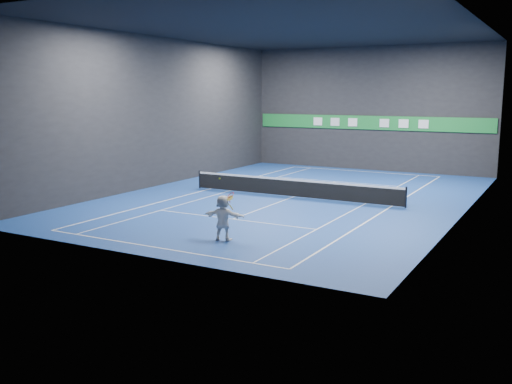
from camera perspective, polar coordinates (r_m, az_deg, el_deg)
The scene contains 20 objects.
ground at distance 31.43m, azimuth 3.72°, elevation -0.50°, with size 26.00×26.00×0.00m, color navy.
ceiling at distance 31.10m, azimuth 3.91°, elevation 16.04°, with size 26.00×26.00×0.00m, color black.
wall_back at distance 43.06m, azimuth 11.26°, elevation 8.15°, with size 18.00×0.10×9.00m, color black.
wall_front at distance 19.96m, azimuth -12.36°, elevation 6.36°, with size 18.00×0.10×9.00m, color black.
wall_left at distance 35.70m, azimuth -9.51°, elevation 7.89°, with size 0.10×26.00×9.00m, color black.
wall_right at distance 28.32m, azimuth 20.65°, elevation 6.92°, with size 0.10×26.00×9.00m, color black.
baseline_near at distance 21.53m, azimuth -9.97°, elevation -5.47°, with size 10.98×0.08×0.01m, color white.
baseline_far at distance 42.37m, azimuth 10.60°, elevation 2.04°, with size 10.98×0.08×0.01m, color white.
sideline_doubles_left at distance 34.09m, azimuth -4.66°, elevation 0.30°, with size 0.08×23.78×0.01m, color white.
sideline_doubles_right at distance 29.56m, azimuth 13.39°, elevation -1.41°, with size 0.08×23.78×0.01m, color white.
sideline_singles_left at distance 33.36m, azimuth -2.68°, elevation 0.12°, with size 0.06×23.78×0.01m, color white.
sideline_singles_right at distance 29.95m, azimuth 10.85°, elevation -1.17°, with size 0.06×23.78×0.01m, color white.
service_line_near at distance 25.89m, azimuth -2.34°, elevation -2.73°, with size 8.23×0.06×0.01m, color white.
service_line_far at distance 37.24m, azimuth 7.92°, elevation 1.05°, with size 8.23×0.06×0.01m, color white.
center_service_line at distance 31.43m, azimuth 3.72°, elevation -0.50°, with size 0.06×12.80×0.01m, color white.
player at distance 22.07m, azimuth -3.31°, elevation -2.58°, with size 1.65×0.53×1.78m, color white.
tennis_ball at distance 21.85m, azimuth -3.67°, elevation 1.35°, with size 0.07×0.07×0.07m, color #B2D022.
tennis_net at distance 31.34m, azimuth 3.73°, elevation 0.47°, with size 12.50×0.10×1.07m.
sponsor_banner at distance 43.04m, azimuth 11.19°, elevation 6.82°, with size 17.64×0.11×1.00m.
tennis_racket at distance 21.78m, azimuth -2.55°, elevation -0.51°, with size 0.41×0.33×0.73m.
Camera 1 is at (13.14, -27.99, 5.64)m, focal length 40.00 mm.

